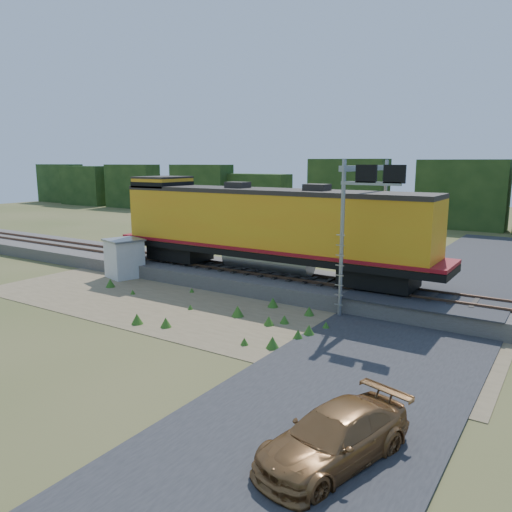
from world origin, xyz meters
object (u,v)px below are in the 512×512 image
Objects in this scene: locomotive at (263,226)px; car at (334,437)px; shed at (124,258)px; signal_gantry at (369,198)px.

locomotive is 17.16m from car.
car is at bearing -12.87° from shed.
signal_gantry reaches higher than locomotive.
shed is at bearing 166.31° from car.
locomotive is 9.01m from shed.
shed is at bearing -172.14° from signal_gantry.
car is (18.71, -10.65, -0.57)m from shed.
locomotive is at bearing 173.97° from signal_gantry.
locomotive is at bearing 34.69° from shed.
signal_gantry is at bearing -6.03° from locomotive.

